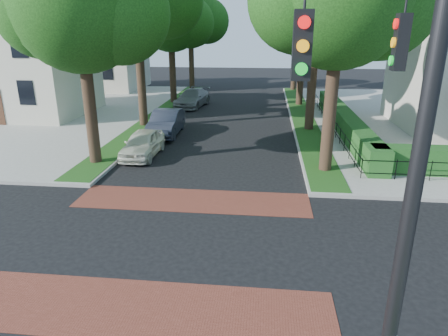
{
  "coord_description": "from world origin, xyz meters",
  "views": [
    {
      "loc": [
        2.71,
        -10.79,
        6.28
      ],
      "look_at": [
        1.28,
        2.56,
        1.6
      ],
      "focal_mm": 32.0,
      "sensor_mm": 36.0,
      "label": 1
    }
  ],
  "objects": [
    {
      "name": "crosswalk_far",
      "position": [
        0.0,
        3.2,
        0.01
      ],
      "size": [
        9.0,
        2.2,
        0.01
      ],
      "primitive_type": "cube",
      "color": "brown",
      "rests_on": "ground"
    },
    {
      "name": "hedge_main_road",
      "position": [
        7.7,
        15.0,
        0.75
      ],
      "size": [
        1.0,
        18.0,
        1.2
      ],
      "primitive_type": "cube",
      "color": "#194819",
      "rests_on": "sidewalk_ne"
    },
    {
      "name": "crosswalk_near",
      "position": [
        0.0,
        -3.2,
        0.01
      ],
      "size": [
        9.0,
        2.2,
        0.01
      ],
      "primitive_type": "cube",
      "color": "brown",
      "rests_on": "ground"
    },
    {
      "name": "tree_left_far",
      "position": [
        -5.4,
        24.22,
        7.12
      ],
      "size": [
        7.0,
        6.02,
        9.86
      ],
      "color": "black",
      "rests_on": "sidewalk_nw"
    },
    {
      "name": "grass_strip_ne",
      "position": [
        5.4,
        19.1,
        0.16
      ],
      "size": [
        1.6,
        29.8,
        0.02
      ],
      "primitive_type": "cube",
      "color": "#184513",
      "rests_on": "sidewalk_ne"
    },
    {
      "name": "parked_car_rear",
      "position": [
        -3.6,
        22.81,
        0.73
      ],
      "size": [
        2.76,
        5.27,
        1.46
      ],
      "primitive_type": "imported",
      "rotation": [
        0.0,
        0.0,
        -0.15
      ],
      "color": "gray",
      "rests_on": "ground"
    },
    {
      "name": "house_left_far",
      "position": [
        -15.49,
        31.99,
        5.04
      ],
      "size": [
        10.0,
        9.0,
        10.14
      ],
      "color": "beige",
      "rests_on": "sidewalk_nw"
    },
    {
      "name": "parked_car_front",
      "position": [
        -3.6,
        8.58,
        0.68
      ],
      "size": [
        1.63,
        3.98,
        1.35
      ],
      "primitive_type": "imported",
      "rotation": [
        0.0,
        0.0,
        -0.01
      ],
      "color": "silver",
      "rests_on": "ground"
    },
    {
      "name": "grass_strip_nw",
      "position": [
        -5.4,
        19.1,
        0.16
      ],
      "size": [
        1.6,
        29.8,
        0.02
      ],
      "primitive_type": "cube",
      "color": "#184513",
      "rests_on": "sidewalk_nw"
    },
    {
      "name": "ground",
      "position": [
        0.0,
        0.0,
        0.0
      ],
      "size": [
        120.0,
        120.0,
        0.0
      ],
      "primitive_type": "plane",
      "color": "black",
      "rests_on": "ground"
    },
    {
      "name": "fence_main_road",
      "position": [
        6.9,
        15.0,
        0.6
      ],
      "size": [
        0.06,
        18.0,
        0.9
      ],
      "primitive_type": null,
      "color": "black",
      "rests_on": "sidewalk_ne"
    },
    {
      "name": "tree_left_back",
      "position": [
        -5.4,
        33.24,
        7.41
      ],
      "size": [
        7.75,
        6.66,
        10.44
      ],
      "color": "black",
      "rests_on": "sidewalk_nw"
    },
    {
      "name": "tree_right_far",
      "position": [
        5.6,
        24.22,
        6.91
      ],
      "size": [
        7.25,
        6.23,
        9.74
      ],
      "color": "black",
      "rests_on": "sidewalk_ne"
    },
    {
      "name": "parked_car_middle",
      "position": [
        -3.48,
        13.12,
        0.77
      ],
      "size": [
        1.75,
        4.7,
        1.53
      ],
      "primitive_type": "imported",
      "rotation": [
        0.0,
        0.0,
        0.03
      ],
      "color": "#212632",
      "rests_on": "ground"
    },
    {
      "name": "tree_left_near",
      "position": [
        -5.4,
        7.23,
        7.27
      ],
      "size": [
        7.5,
        6.45,
        10.2
      ],
      "color": "black",
      "rests_on": "sidewalk_nw"
    },
    {
      "name": "tree_right_back",
      "position": [
        5.6,
        33.23,
        7.27
      ],
      "size": [
        7.5,
        6.45,
        10.2
      ],
      "color": "black",
      "rests_on": "sidewalk_ne"
    },
    {
      "name": "traffic_signal",
      "position": [
        4.89,
        -4.41,
        4.71
      ],
      "size": [
        2.17,
        2.0,
        8.0
      ],
      "color": "black",
      "rests_on": "sidewalk_se"
    },
    {
      "name": "house_left_near",
      "position": [
        -15.49,
        17.99,
        5.04
      ],
      "size": [
        10.0,
        9.0,
        10.14
      ],
      "color": "beige",
      "rests_on": "sidewalk_nw"
    }
  ]
}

